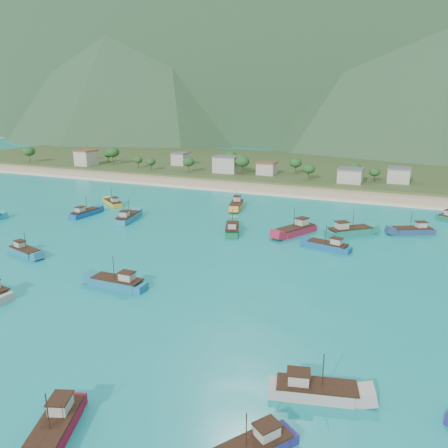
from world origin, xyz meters
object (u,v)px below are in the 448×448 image
at_px(boat_6, 349,232).
at_px(boat_19, 314,391).
at_px(boat_14, 54,431).
at_px(boat_22, 296,230).
at_px(boat_13, 328,246).
at_px(boat_15, 25,252).
at_px(boat_16, 128,218).
at_px(boat_25, 113,203).
at_px(boat_1, 413,231).
at_px(boat_18, 236,206).
at_px(boat_7, 118,283).
at_px(boat_8, 232,230).
at_px(boat_3, 85,213).

relative_size(boat_6, boat_19, 1.09).
height_order(boat_14, boat_22, boat_22).
xyz_separation_m(boat_13, boat_15, (-59.02, -29.49, -0.05)).
height_order(boat_13, boat_19, boat_19).
relative_size(boat_14, boat_16, 0.92).
distance_m(boat_15, boat_25, 47.27).
height_order(boat_1, boat_18, boat_18).
height_order(boat_1, boat_19, boat_1).
distance_m(boat_1, boat_22, 29.11).
bearing_deg(boat_1, boat_14, 133.19).
bearing_deg(boat_18, boat_6, 141.50).
xyz_separation_m(boat_16, boat_25, (-15.72, 13.91, -0.14)).
xyz_separation_m(boat_19, boat_25, (-78.91, 67.74, -0.03)).
distance_m(boat_7, boat_16, 45.51).
bearing_deg(boat_22, boat_14, 112.07).
distance_m(boat_6, boat_18, 39.30).
height_order(boat_6, boat_14, boat_6).
bearing_deg(boat_6, boat_18, -155.95).
distance_m(boat_15, boat_22, 62.39).
bearing_deg(boat_16, boat_22, -4.31).
xyz_separation_m(boat_8, boat_19, (32.54, -54.81, -0.09)).
relative_size(boat_15, boat_16, 0.85).
bearing_deg(boat_3, boat_15, -68.44).
relative_size(boat_1, boat_6, 0.93).
relative_size(boat_8, boat_13, 1.10).
bearing_deg(boat_3, boat_6, 11.03).
height_order(boat_1, boat_15, boat_1).
distance_m(boat_14, boat_15, 59.13).
height_order(boat_3, boat_19, boat_3).
bearing_deg(boat_15, boat_14, 64.34).
distance_m(boat_1, boat_14, 93.27).
distance_m(boat_13, boat_22, 12.84).
distance_m(boat_16, boat_19, 83.01).
xyz_separation_m(boat_18, boat_25, (-37.45, -11.95, -0.17)).
bearing_deg(boat_6, boat_25, -135.37).
bearing_deg(boat_22, boat_13, 163.43).
bearing_deg(boat_25, boat_18, -39.00).
relative_size(boat_6, boat_22, 0.90).
height_order(boat_7, boat_13, boat_7).
relative_size(boat_7, boat_15, 1.08).
xyz_separation_m(boat_1, boat_22, (-26.58, -11.87, 0.21)).
bearing_deg(boat_16, boat_1, 2.01).
xyz_separation_m(boat_1, boat_6, (-14.38, -7.83, 0.20)).
relative_size(boat_1, boat_18, 0.90).
bearing_deg(boat_8, boat_18, 88.91).
bearing_deg(boat_16, boat_13, -14.51).
distance_m(boat_16, boat_22, 46.00).
bearing_deg(boat_1, boat_3, 74.43).
height_order(boat_7, boat_25, boat_7).
relative_size(boat_15, boat_22, 0.77).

